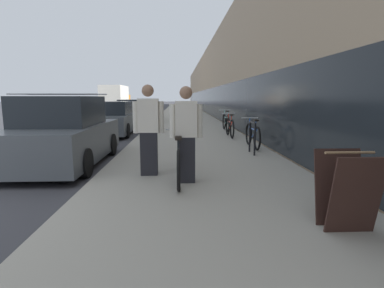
{
  "coord_description": "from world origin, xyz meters",
  "views": [
    {
      "loc": [
        4.78,
        -3.88,
        1.62
      ],
      "look_at": [
        5.58,
        14.11,
        -1.2
      ],
      "focal_mm": 28.0,
      "sensor_mm": 36.0,
      "label": 1
    }
  ],
  "objects_px": {
    "person_rider": "(186,135)",
    "person_bystander": "(149,130)",
    "vintage_roadster_curbside": "(113,120)",
    "parked_sedan_far": "(134,112)",
    "sandwich_board_sign": "(347,190)",
    "tandem_bicycle": "(179,158)",
    "cruiser_bike_middle": "(230,127)",
    "moving_truck": "(116,99)",
    "cruiser_bike_farthest": "(226,122)",
    "cruiser_bike_nearest": "(253,135)",
    "bike_rack_hoop": "(252,134)",
    "parked_sedan_curbside": "(63,134)"
  },
  "relations": [
    {
      "from": "person_rider",
      "to": "person_bystander",
      "type": "bearing_deg",
      "value": 142.62
    },
    {
      "from": "vintage_roadster_curbside",
      "to": "parked_sedan_far",
      "type": "relative_size",
      "value": 0.87
    },
    {
      "from": "person_rider",
      "to": "sandwich_board_sign",
      "type": "distance_m",
      "value": 2.69
    },
    {
      "from": "tandem_bicycle",
      "to": "cruiser_bike_middle",
      "type": "relative_size",
      "value": 1.38
    },
    {
      "from": "cruiser_bike_middle",
      "to": "moving_truck",
      "type": "xyz_separation_m",
      "value": [
        -8.55,
        21.01,
        0.9
      ]
    },
    {
      "from": "cruiser_bike_middle",
      "to": "cruiser_bike_farthest",
      "type": "relative_size",
      "value": 0.95
    },
    {
      "from": "vintage_roadster_curbside",
      "to": "parked_sedan_far",
      "type": "height_order",
      "value": "parked_sedan_far"
    },
    {
      "from": "tandem_bicycle",
      "to": "moving_truck",
      "type": "height_order",
      "value": "moving_truck"
    },
    {
      "from": "tandem_bicycle",
      "to": "cruiser_bike_nearest",
      "type": "bearing_deg",
      "value": 56.21
    },
    {
      "from": "bike_rack_hoop",
      "to": "vintage_roadster_curbside",
      "type": "bearing_deg",
      "value": 131.65
    },
    {
      "from": "sandwich_board_sign",
      "to": "parked_sedan_curbside",
      "type": "relative_size",
      "value": 0.22
    },
    {
      "from": "sandwich_board_sign",
      "to": "tandem_bicycle",
      "type": "bearing_deg",
      "value": 129.8
    },
    {
      "from": "bike_rack_hoop",
      "to": "parked_sedan_curbside",
      "type": "bearing_deg",
      "value": -173.58
    },
    {
      "from": "tandem_bicycle",
      "to": "person_bystander",
      "type": "height_order",
      "value": "person_bystander"
    },
    {
      "from": "person_bystander",
      "to": "cruiser_bike_middle",
      "type": "relative_size",
      "value": 1.03
    },
    {
      "from": "tandem_bicycle",
      "to": "sandwich_board_sign",
      "type": "xyz_separation_m",
      "value": [
        1.9,
        -2.28,
        0.09
      ]
    },
    {
      "from": "parked_sedan_curbside",
      "to": "parked_sedan_far",
      "type": "relative_size",
      "value": 0.86
    },
    {
      "from": "cruiser_bike_nearest",
      "to": "bike_rack_hoop",
      "type": "bearing_deg",
      "value": -104.58
    },
    {
      "from": "person_rider",
      "to": "cruiser_bike_farthest",
      "type": "height_order",
      "value": "person_rider"
    },
    {
      "from": "moving_truck",
      "to": "person_rider",
      "type": "bearing_deg",
      "value": -75.98
    },
    {
      "from": "person_rider",
      "to": "sandwich_board_sign",
      "type": "height_order",
      "value": "person_rider"
    },
    {
      "from": "cruiser_bike_nearest",
      "to": "parked_sedan_curbside",
      "type": "distance_m",
      "value": 5.2
    },
    {
      "from": "bike_rack_hoop",
      "to": "person_bystander",
      "type": "bearing_deg",
      "value": -140.61
    },
    {
      "from": "vintage_roadster_curbside",
      "to": "tandem_bicycle",
      "type": "bearing_deg",
      "value": -69.72
    },
    {
      "from": "sandwich_board_sign",
      "to": "parked_sedan_far",
      "type": "bearing_deg",
      "value": 106.51
    },
    {
      "from": "tandem_bicycle",
      "to": "parked_sedan_far",
      "type": "xyz_separation_m",
      "value": [
        -2.78,
        13.5,
        0.18
      ]
    },
    {
      "from": "bike_rack_hoop",
      "to": "sandwich_board_sign",
      "type": "distance_m",
      "value": 4.6
    },
    {
      "from": "bike_rack_hoop",
      "to": "sandwich_board_sign",
      "type": "xyz_separation_m",
      "value": [
        -0.05,
        -4.6,
        -0.06
      ]
    },
    {
      "from": "tandem_bicycle",
      "to": "vintage_roadster_curbside",
      "type": "height_order",
      "value": "vintage_roadster_curbside"
    },
    {
      "from": "sandwich_board_sign",
      "to": "vintage_roadster_curbside",
      "type": "height_order",
      "value": "vintage_roadster_curbside"
    },
    {
      "from": "moving_truck",
      "to": "vintage_roadster_curbside",
      "type": "bearing_deg",
      "value": -78.82
    },
    {
      "from": "cruiser_bike_middle",
      "to": "parked_sedan_curbside",
      "type": "relative_size",
      "value": 0.41
    },
    {
      "from": "cruiser_bike_middle",
      "to": "cruiser_bike_farthest",
      "type": "xyz_separation_m",
      "value": [
        0.19,
        2.14,
        0.02
      ]
    },
    {
      "from": "tandem_bicycle",
      "to": "vintage_roadster_curbside",
      "type": "relative_size",
      "value": 0.56
    },
    {
      "from": "cruiser_bike_farthest",
      "to": "person_bystander",
      "type": "bearing_deg",
      "value": -109.45
    },
    {
      "from": "vintage_roadster_curbside",
      "to": "cruiser_bike_middle",
      "type": "bearing_deg",
      "value": -22.63
    },
    {
      "from": "cruiser_bike_nearest",
      "to": "cruiser_bike_farthest",
      "type": "height_order",
      "value": "cruiser_bike_farthest"
    },
    {
      "from": "parked_sedan_curbside",
      "to": "vintage_roadster_curbside",
      "type": "distance_m",
      "value": 5.94
    },
    {
      "from": "person_rider",
      "to": "parked_sedan_curbside",
      "type": "bearing_deg",
      "value": 144.47
    },
    {
      "from": "vintage_roadster_curbside",
      "to": "moving_truck",
      "type": "relative_size",
      "value": 0.63
    },
    {
      "from": "tandem_bicycle",
      "to": "cruiser_bike_nearest",
      "type": "height_order",
      "value": "cruiser_bike_nearest"
    },
    {
      "from": "parked_sedan_curbside",
      "to": "person_rider",
      "type": "bearing_deg",
      "value": -35.53
    },
    {
      "from": "cruiser_bike_nearest",
      "to": "person_bystander",
      "type": "bearing_deg",
      "value": -132.35
    },
    {
      "from": "bike_rack_hoop",
      "to": "cruiser_bike_farthest",
      "type": "bearing_deg",
      "value": 88.25
    },
    {
      "from": "parked_sedan_far",
      "to": "tandem_bicycle",
      "type": "bearing_deg",
      "value": -78.36
    },
    {
      "from": "person_rider",
      "to": "parked_sedan_far",
      "type": "distance_m",
      "value": 14.09
    },
    {
      "from": "parked_sedan_far",
      "to": "moving_truck",
      "type": "distance_m",
      "value": 13.79
    },
    {
      "from": "parked_sedan_far",
      "to": "cruiser_bike_farthest",
      "type": "bearing_deg",
      "value": -48.99
    },
    {
      "from": "cruiser_bike_middle",
      "to": "vintage_roadster_curbside",
      "type": "relative_size",
      "value": 0.41
    },
    {
      "from": "cruiser_bike_farthest",
      "to": "parked_sedan_curbside",
      "type": "xyz_separation_m",
      "value": [
        -4.89,
        -6.08,
        0.22
      ]
    }
  ]
}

